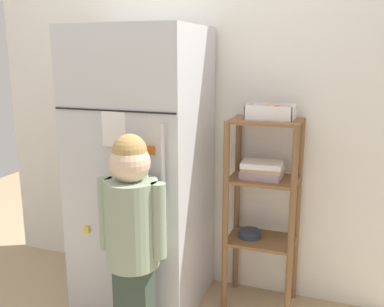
% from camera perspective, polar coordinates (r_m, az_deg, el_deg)
% --- Properties ---
extents(ground_plane, '(6.00, 6.00, 0.00)m').
position_cam_1_polar(ground_plane, '(2.84, -3.50, -18.66)').
color(ground_plane, tan).
extents(kitchen_wall_back, '(2.71, 0.03, 2.14)m').
position_cam_1_polar(kitchen_wall_back, '(2.78, -0.88, 4.28)').
color(kitchen_wall_back, silver).
rests_on(kitchen_wall_back, ground).
extents(refrigerator, '(0.71, 0.65, 1.64)m').
position_cam_1_polar(refrigerator, '(2.59, -6.58, -2.09)').
color(refrigerator, silver).
rests_on(refrigerator, ground).
extents(child_standing, '(0.36, 0.27, 1.12)m').
position_cam_1_polar(child_standing, '(2.17, -7.85, -8.99)').
color(child_standing, '#354338').
rests_on(child_standing, ground).
extents(pantry_shelf_unit, '(0.41, 0.30, 1.13)m').
position_cam_1_polar(pantry_shelf_unit, '(2.55, 9.17, -5.22)').
color(pantry_shelf_unit, brown).
rests_on(pantry_shelf_unit, ground).
extents(fruit_bin, '(0.26, 0.17, 0.08)m').
position_cam_1_polar(fruit_bin, '(2.45, 10.40, 5.27)').
color(fruit_bin, white).
rests_on(fruit_bin, pantry_shelf_unit).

